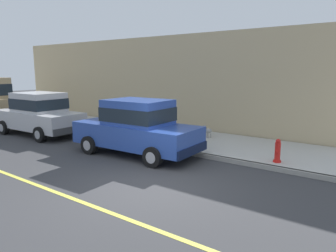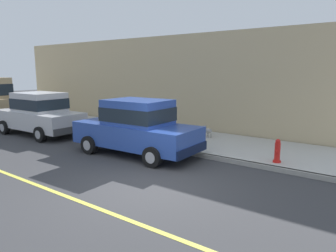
% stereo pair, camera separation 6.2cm
% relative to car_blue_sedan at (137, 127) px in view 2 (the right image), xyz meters
% --- Properties ---
extents(ground_plane, '(80.00, 80.00, 0.00)m').
position_rel_car_blue_sedan_xyz_m(ground_plane, '(-2.19, -2.25, -0.98)').
color(ground_plane, '#38383A').
extents(curb, '(0.16, 64.00, 0.14)m').
position_rel_car_blue_sedan_xyz_m(curb, '(1.01, -2.25, -0.91)').
color(curb, gray).
rests_on(curb, ground).
extents(sidewalk, '(3.60, 64.00, 0.14)m').
position_rel_car_blue_sedan_xyz_m(sidewalk, '(2.81, -2.25, -0.91)').
color(sidewalk, '#B7B5AD').
rests_on(sidewalk, ground).
extents(lane_centre_line, '(0.12, 57.60, 0.01)m').
position_rel_car_blue_sedan_xyz_m(lane_centre_line, '(-3.79, -2.25, -0.98)').
color(lane_centre_line, '#E0D64C').
rests_on(lane_centre_line, ground).
extents(car_blue_sedan, '(2.15, 4.66, 1.92)m').
position_rel_car_blue_sedan_xyz_m(car_blue_sedan, '(0.00, 0.00, 0.00)').
color(car_blue_sedan, '#28479E').
rests_on(car_blue_sedan, ground).
extents(car_silver_sedan, '(2.13, 4.65, 1.92)m').
position_rel_car_blue_sedan_xyz_m(car_silver_sedan, '(-0.06, 5.87, 0.00)').
color(car_silver_sedan, '#BCBCC1').
rests_on(car_silver_sedan, ground).
extents(dog_grey, '(0.44, 0.68, 0.49)m').
position_rel_car_blue_sedan_xyz_m(dog_grey, '(3.43, -0.85, -0.55)').
color(dog_grey, '#999691').
rests_on(dog_grey, sidewalk).
extents(fire_hydrant, '(0.34, 0.24, 0.72)m').
position_rel_car_blue_sedan_xyz_m(fire_hydrant, '(1.46, -4.40, -0.51)').
color(fire_hydrant, red).
rests_on(fire_hydrant, sidewalk).
extents(building_facade, '(0.50, 20.00, 4.57)m').
position_rel_car_blue_sedan_xyz_m(building_facade, '(4.91, 3.79, 1.30)').
color(building_facade, tan).
rests_on(building_facade, ground).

